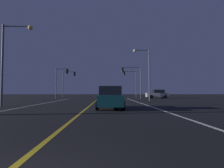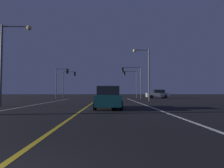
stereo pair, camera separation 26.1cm
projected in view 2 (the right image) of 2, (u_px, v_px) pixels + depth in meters
The scene contains 11 objects.
lane_edge_right at pixel (151, 107), 15.55m from camera, with size 0.16×39.28×0.01m, color silver.
lane_edge_left at pixel (20, 107), 15.34m from camera, with size 0.16×39.28×0.01m, color silver.
lane_center_divider at pixel (86, 107), 15.44m from camera, with size 0.16×39.28×0.01m, color gold.
car_lead_same_lane at pixel (108, 98), 14.35m from camera, with size 2.02×4.30×1.70m.
car_crossing_side at pixel (158, 94), 37.11m from camera, with size 4.30×2.02×1.70m.
traffic_light_near_right at pixel (132, 75), 35.87m from camera, with size 3.75×0.36×5.97m.
traffic_light_near_left at pixel (62, 77), 35.60m from camera, with size 2.43×0.36×5.67m.
traffic_light_far_right at pixel (131, 78), 41.37m from camera, with size 2.93×0.36×5.85m.
traffic_light_far_left at pixel (69, 78), 41.10m from camera, with size 2.85×0.36×5.71m.
street_lamp_left_mid at pixel (9, 53), 16.52m from camera, with size 2.68×0.44×7.21m.
street_lamp_right_far at pixel (145, 67), 26.44m from camera, with size 2.36×0.44×7.33m.
Camera 2 is at (1.84, -1.91, 1.28)m, focal length 30.18 mm.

